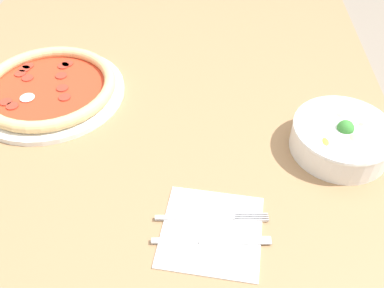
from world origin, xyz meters
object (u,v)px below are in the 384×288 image
object	(u,v)px
pizza	(49,88)
fork	(211,218)
knife	(206,241)
bowl	(342,136)

from	to	relation	value
pizza	fork	world-z (taller)	pizza
knife	bowl	bearing A→B (deg)	38.61
bowl	knife	bearing A→B (deg)	-48.24
knife	fork	bearing A→B (deg)	78.83
bowl	knife	size ratio (longest dim) A/B	0.99
knife	pizza	bearing A→B (deg)	131.31
fork	pizza	bearing A→B (deg)	135.56
bowl	fork	distance (m)	0.31
fork	bowl	bearing A→B (deg)	33.10
pizza	fork	xyz separation A→B (m)	(0.32, 0.37, -0.01)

